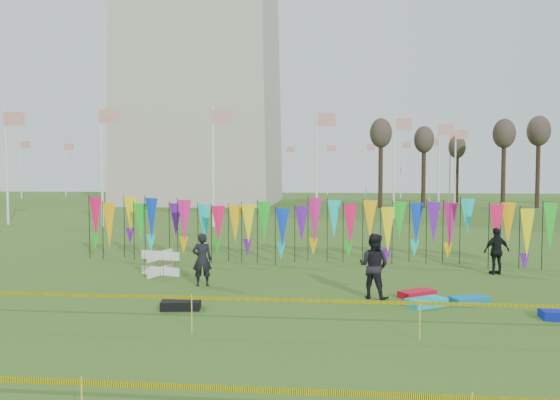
# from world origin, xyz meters

# --- Properties ---
(ground) EXTENTS (160.00, 160.00, 0.00)m
(ground) POSITION_xyz_m (0.00, 0.00, 0.00)
(ground) COLOR #315517
(ground) RESTS_ON ground
(flagpole_ring) EXTENTS (57.40, 56.16, 8.00)m
(flagpole_ring) POSITION_xyz_m (-14.00, 48.00, 4.00)
(flagpole_ring) COLOR white
(flagpole_ring) RESTS_ON ground
(banner_row) EXTENTS (18.64, 0.64, 2.46)m
(banner_row) POSITION_xyz_m (0.28, 7.20, 1.58)
(banner_row) COLOR black
(banner_row) RESTS_ON ground
(caution_tape_near) EXTENTS (26.00, 0.02, 0.90)m
(caution_tape_near) POSITION_xyz_m (-0.22, -2.63, 0.78)
(caution_tape_near) COLOR #F3E105
(caution_tape_near) RESTS_ON ground
(caution_tape_far) EXTENTS (26.00, 0.02, 0.90)m
(caution_tape_far) POSITION_xyz_m (-0.22, -7.64, 0.78)
(caution_tape_far) COLOR #F3E105
(caution_tape_far) RESTS_ON ground
(box_kite) EXTENTS (0.80, 0.80, 0.89)m
(box_kite) POSITION_xyz_m (-4.80, 3.97, 0.44)
(box_kite) COLOR #B7120D
(box_kite) RESTS_ON ground
(person_left) EXTENTS (0.70, 0.57, 1.71)m
(person_left) POSITION_xyz_m (-2.91, 2.45, 0.86)
(person_left) COLOR black
(person_left) RESTS_ON ground
(person_mid) EXTENTS (1.07, 0.91, 1.89)m
(person_mid) POSITION_xyz_m (2.45, 1.27, 0.94)
(person_mid) COLOR black
(person_mid) RESTS_ON ground
(person_right) EXTENTS (1.10, 0.83, 1.68)m
(person_right) POSITION_xyz_m (7.07, 5.45, 0.84)
(person_right) COLOR black
(person_right) RESTS_ON ground
(kite_bag_turquoise) EXTENTS (1.21, 1.04, 0.22)m
(kite_bag_turquoise) POSITION_xyz_m (3.82, 0.46, 0.11)
(kite_bag_turquoise) COLOR #0EBCD4
(kite_bag_turquoise) RESTS_ON ground
(kite_bag_red) EXTENTS (1.18, 1.04, 0.20)m
(kite_bag_red) POSITION_xyz_m (3.73, 1.52, 0.10)
(kite_bag_red) COLOR red
(kite_bag_red) RESTS_ON ground
(kite_bag_black) EXTENTS (1.10, 0.74, 0.24)m
(kite_bag_black) POSITION_xyz_m (-2.75, -0.51, 0.12)
(kite_bag_black) COLOR black
(kite_bag_black) RESTS_ON ground
(kite_bag_teal) EXTENTS (1.14, 0.84, 0.20)m
(kite_bag_teal) POSITION_xyz_m (5.06, 0.88, 0.10)
(kite_bag_teal) COLOR #0C73B1
(kite_bag_teal) RESTS_ON ground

